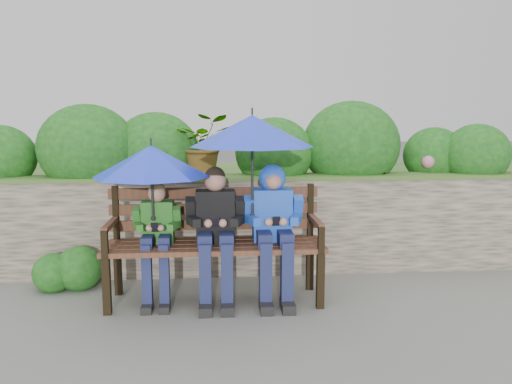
{
  "coord_description": "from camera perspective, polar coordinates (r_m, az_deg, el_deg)",
  "views": [
    {
      "loc": [
        -0.36,
        -4.4,
        1.62
      ],
      "look_at": [
        0.0,
        0.1,
        0.95
      ],
      "focal_mm": 35.0,
      "sensor_mm": 36.0,
      "label": 1
    }
  ],
  "objects": [
    {
      "name": "umbrella_left",
      "position": [
        4.34,
        -11.87,
        3.44
      ],
      "size": [
        1.01,
        1.01,
        0.71
      ],
      "color": "#1C34E5",
      "rests_on": "ground"
    },
    {
      "name": "ground",
      "position": [
        4.71,
        0.1,
        -11.7
      ],
      "size": [
        60.0,
        60.0,
        0.0
      ],
      "primitive_type": "plane",
      "color": "slate",
      "rests_on": "ground"
    },
    {
      "name": "boy_left",
      "position": [
        4.44,
        -11.25,
        -4.71
      ],
      "size": [
        0.41,
        0.48,
        1.07
      ],
      "color": "#297429",
      "rests_on": "ground"
    },
    {
      "name": "garden_backdrop",
      "position": [
        6.09,
        -1.32,
        -1.03
      ],
      "size": [
        8.0,
        2.84,
        1.84
      ],
      "color": "#524C45",
      "rests_on": "ground"
    },
    {
      "name": "boy_middle",
      "position": [
        4.39,
        -4.64,
        -3.98
      ],
      "size": [
        0.52,
        0.6,
        1.2
      ],
      "color": "black",
      "rests_on": "ground"
    },
    {
      "name": "umbrella_right",
      "position": [
        4.28,
        -0.44,
        6.97
      ],
      "size": [
        1.07,
        1.07,
        0.95
      ],
      "color": "#1C34E5",
      "rests_on": "ground"
    },
    {
      "name": "boy_right",
      "position": [
        4.42,
        2.0,
        -3.21
      ],
      "size": [
        0.52,
        0.63,
        1.21
      ],
      "color": "blue",
      "rests_on": "ground"
    },
    {
      "name": "park_bench",
      "position": [
        4.5,
        -4.73,
        -5.0
      ],
      "size": [
        1.92,
        0.56,
        1.01
      ],
      "color": "black",
      "rests_on": "ground"
    }
  ]
}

